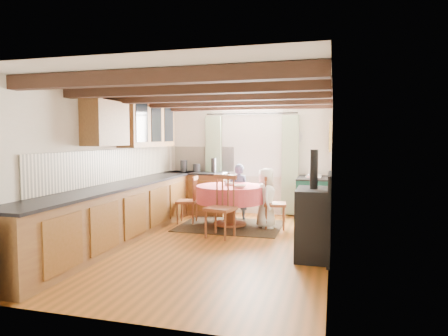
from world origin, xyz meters
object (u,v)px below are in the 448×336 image
(child_right, at_px, (266,198))
(chair_near, at_px, (220,206))
(chair_left, at_px, (187,200))
(cup, at_px, (226,183))
(aga_range, at_px, (314,199))
(cast_iron_stove, at_px, (313,204))
(child_far, at_px, (239,192))
(dining_table, at_px, (230,206))
(chair_right, at_px, (275,202))

(child_right, bearing_deg, chair_near, 135.48)
(chair_left, bearing_deg, cup, 81.12)
(chair_left, xyz_separation_m, aga_range, (2.39, 0.81, -0.01))
(chair_left, distance_m, cast_iron_stove, 3.04)
(cast_iron_stove, distance_m, cup, 2.38)
(chair_left, distance_m, child_right, 1.58)
(chair_left, bearing_deg, child_far, 117.48)
(aga_range, relative_size, child_right, 0.88)
(child_right, bearing_deg, cup, 80.38)
(dining_table, height_order, chair_right, chair_right)
(cast_iron_stove, distance_m, child_right, 1.92)
(chair_near, height_order, child_right, child_right)
(dining_table, distance_m, chair_near, 0.88)
(chair_right, bearing_deg, dining_table, 85.28)
(cast_iron_stove, xyz_separation_m, cup, (-1.70, 1.67, 0.07))
(chair_near, height_order, chair_left, chair_near)
(dining_table, bearing_deg, chair_near, -86.88)
(chair_left, xyz_separation_m, cup, (0.81, -0.03, 0.36))
(aga_range, height_order, cup, aga_range)
(aga_range, bearing_deg, chair_right, -128.97)
(dining_table, bearing_deg, cast_iron_stove, -45.58)
(child_far, bearing_deg, chair_left, 37.83)
(chair_right, height_order, aga_range, chair_right)
(chair_right, xyz_separation_m, cast_iron_stove, (0.77, -1.70, 0.27))
(chair_right, distance_m, aga_range, 1.05)
(child_far, bearing_deg, chair_right, 147.06)
(dining_table, height_order, cast_iron_stove, cast_iron_stove)
(child_right, distance_m, cup, 0.81)
(cast_iron_stove, bearing_deg, child_far, 124.63)
(aga_range, bearing_deg, child_far, -172.44)
(cast_iron_stove, height_order, child_right, cast_iron_stove)
(chair_near, xyz_separation_m, child_far, (-0.04, 1.54, 0.05))
(aga_range, distance_m, cup, 1.83)
(dining_table, relative_size, chair_near, 1.22)
(child_far, bearing_deg, cup, 85.27)
(chair_right, distance_m, child_far, 1.04)
(aga_range, relative_size, child_far, 0.86)
(aga_range, xyz_separation_m, cup, (-1.59, -0.84, 0.37))
(aga_range, relative_size, cast_iron_stove, 0.65)
(chair_left, xyz_separation_m, child_right, (1.57, -0.04, 0.10))
(dining_table, distance_m, cup, 0.45)
(chair_right, bearing_deg, cup, 82.97)
(chair_right, relative_size, child_right, 0.87)
(dining_table, xyz_separation_m, cast_iron_stove, (1.61, -1.64, 0.37))
(dining_table, relative_size, child_far, 1.12)
(chair_near, height_order, aga_range, chair_near)
(chair_left, height_order, cast_iron_stove, cast_iron_stove)
(child_right, bearing_deg, aga_range, -53.52)
(dining_table, xyz_separation_m, chair_near, (0.05, -0.87, 0.14))
(chair_left, bearing_deg, chair_near, 38.79)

